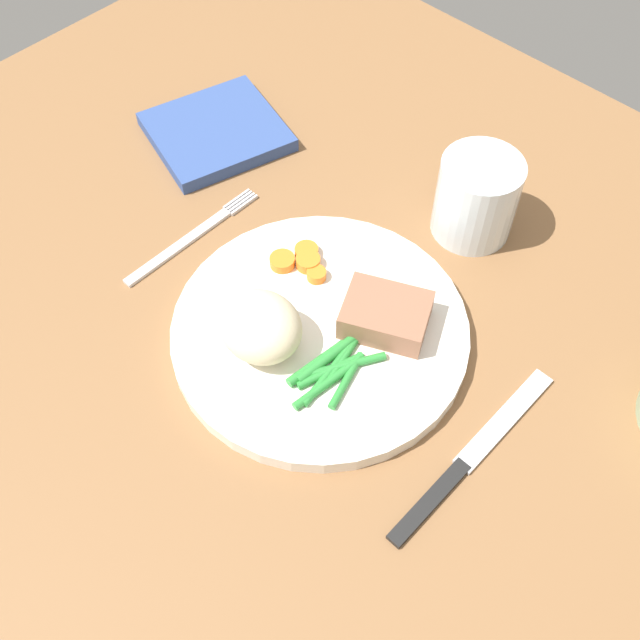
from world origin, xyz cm
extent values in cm
cube|color=brown|center=(0.00, 0.00, 1.00)|extent=(120.00, 90.00, 2.00)
cylinder|color=white|center=(-3.97, -2.70, 2.80)|extent=(26.71, 26.71, 1.60)
cube|color=#936047|center=(-0.37, 1.50, 4.97)|extent=(9.17, 8.36, 2.73)
ellipsoid|color=beige|center=(-6.38, -7.51, 6.18)|extent=(7.49, 6.76, 5.17)
cylinder|color=orange|center=(-10.69, 2.46, 4.03)|extent=(2.27, 2.27, 0.87)
cylinder|color=orange|center=(-8.04, 1.08, 4.07)|extent=(1.82, 1.82, 0.94)
cylinder|color=orange|center=(-9.64, 1.60, 4.14)|extent=(2.33, 2.33, 1.08)
cylinder|color=orange|center=(-11.46, -0.20, 4.08)|extent=(2.40, 2.40, 0.96)
cylinder|color=#2D8C38|center=(-0.47, -5.47, 3.95)|extent=(1.99, 8.08, 0.69)
cylinder|color=#2D8C38|center=(1.63, -5.34, 3.95)|extent=(2.38, 5.77, 0.70)
cylinder|color=#2D8C38|center=(-1.00, -4.70, 4.04)|extent=(1.40, 7.15, 0.88)
cylinder|color=#2D8C38|center=(0.61, -4.26, 3.97)|extent=(4.17, 6.46, 0.73)
cylinder|color=#2D8C38|center=(-0.30, -3.98, 3.94)|extent=(2.03, 5.66, 0.67)
cylinder|color=#2D8C38|center=(0.03, -5.56, 3.95)|extent=(2.56, 6.25, 0.70)
cylinder|color=#2D8C38|center=(0.65, -6.76, 3.97)|extent=(1.51, 6.93, 0.75)
cylinder|color=#2D8C38|center=(-1.33, -5.88, 4.03)|extent=(1.51, 6.22, 0.87)
cube|color=silver|center=(-21.38, -4.70, 2.20)|extent=(1.00, 13.00, 0.40)
cube|color=silver|center=(-21.98, 3.60, 2.20)|extent=(0.24, 3.60, 0.40)
cube|color=silver|center=(-21.58, 3.60, 2.20)|extent=(0.24, 3.60, 0.40)
cube|color=silver|center=(-21.18, 3.60, 2.20)|extent=(0.24, 3.60, 0.40)
cube|color=silver|center=(-20.78, 3.60, 2.20)|extent=(0.24, 3.60, 0.40)
cube|color=black|center=(13.18, -8.20, 2.20)|extent=(1.30, 9.00, 0.64)
cube|color=silver|center=(13.18, 1.80, 2.20)|extent=(1.70, 12.00, 0.40)
cylinder|color=silver|center=(-2.25, 17.37, 6.21)|extent=(7.95, 7.95, 8.43)
cylinder|color=silver|center=(-2.25, 17.37, 3.51)|extent=(7.31, 7.31, 3.03)
cube|color=#334C8C|center=(-30.72, 8.72, 2.78)|extent=(16.18, 16.75, 1.55)
camera|label=1|loc=(22.43, -30.34, 58.89)|focal=42.36mm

